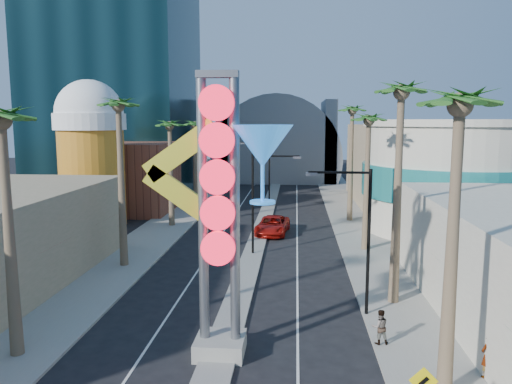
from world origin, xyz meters
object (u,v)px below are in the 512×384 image
red_pickup (272,225)px  pedestrian_b (380,327)px  pedestrian_a (488,356)px  neon_sign (237,195)px

red_pickup → pedestrian_b: pedestrian_b is taller
pedestrian_a → pedestrian_b: 4.74m
neon_sign → pedestrian_b: (6.48, 1.36, -6.33)m
neon_sign → pedestrian_a: neon_sign is taller
red_pickup → pedestrian_b: (6.10, -23.11, 0.15)m
red_pickup → pedestrian_a: (9.93, -25.91, 0.24)m
red_pickup → neon_sign: bearing=-85.1°
pedestrian_a → pedestrian_b: size_ratio=1.10×
red_pickup → pedestrian_b: bearing=-69.4°
pedestrian_a → pedestrian_b: bearing=-59.2°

